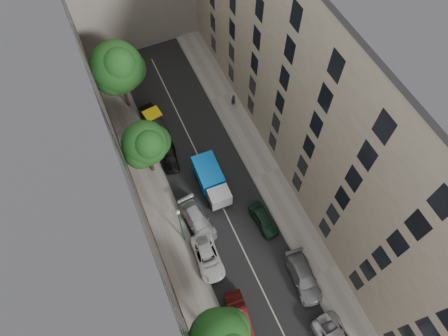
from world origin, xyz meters
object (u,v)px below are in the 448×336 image
car_left_1 (239,316)px  pedestrian (233,100)px  tree_far (118,69)px  tarp_truck (211,180)px  car_left_4 (170,157)px  lamp_post (180,223)px  car_left_5 (154,120)px  car_right_2 (264,220)px  car_left_2 (207,257)px  car_left_3 (197,220)px  car_right_1 (304,277)px  tree_mid (146,145)px

car_left_1 → pedestrian: size_ratio=2.71×
tree_far → tarp_truck: bearing=-71.5°
car_left_4 → lamp_post: bearing=-92.3°
car_left_5 → car_right_2: (5.65, -14.98, -0.09)m
tarp_truck → car_left_2: 7.36m
car_left_3 → car_right_1: size_ratio=1.01×
car_left_2 → car_left_3: bearing=85.8°
car_right_1 → pedestrian: size_ratio=3.20×
car_right_2 → lamp_post: 8.23m
car_left_4 → pedestrian: pedestrian is taller
car_right_1 → tree_mid: (-8.33, 15.69, 4.06)m
car_left_5 → pedestrian: 8.94m
car_left_3 → car_left_1: bearing=-97.2°
car_left_5 → lamp_post: (-1.74, -13.58, 3.26)m
tree_far → car_right_2: bearing=-68.3°
lamp_post → pedestrian: lamp_post is taller
tarp_truck → car_left_5: tarp_truck is taller
car_right_2 → tree_far: 20.56m
car_left_2 → tarp_truck: bearing=68.0°
car_left_2 → car_left_4: 11.21m
car_right_2 → car_left_1: bearing=-134.3°
lamp_post → tree_mid: bearing=91.3°
car_right_1 → pedestrian: (2.48, 20.16, 0.20)m
car_right_2 → tree_mid: (-7.58, 9.49, 4.12)m
tarp_truck → car_right_1: (3.72, -11.61, -0.66)m
car_left_5 → pedestrian: (8.88, -1.02, 0.17)m
car_right_2 → lamp_post: lamp_post is taller
car_left_4 → tree_mid: bearing=-156.1°
car_right_1 → car_left_5: bearing=112.9°
lamp_post → car_left_3: bearing=30.0°
car_left_3 → car_left_5: 12.58m
car_right_1 → car_right_2: bearing=102.9°
tarp_truck → lamp_post: (-4.41, -4.01, 2.63)m
tarp_truck → car_left_5: size_ratio=1.22×
pedestrian → tree_far: bearing=-33.5°
car_left_5 → car_right_2: size_ratio=1.18×
pedestrian → car_left_4: bearing=13.7°
tarp_truck → lamp_post: size_ratio=0.87×
car_left_3 → lamp_post: lamp_post is taller
tarp_truck → car_left_3: bearing=-129.9°
tree_mid → pedestrian: size_ratio=4.63×
car_left_4 → car_left_5: bearing=99.1°
car_left_5 → tree_far: bearing=107.8°
tarp_truck → tree_far: bearing=110.3°
car_right_1 → tree_far: size_ratio=0.56×
tree_mid → car_left_3: bearing=-74.8°
car_left_5 → car_right_2: car_left_5 is taller
tarp_truck → tree_far: (-4.38, 13.09, 4.43)m
car_left_2 → car_right_2: (6.15, 1.20, -0.00)m
tree_mid → pedestrian: (10.81, 4.47, -3.85)m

